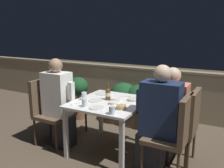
# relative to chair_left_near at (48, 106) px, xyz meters

# --- Properties ---
(ground_plane) EXTENTS (16.00, 16.00, 0.00)m
(ground_plane) POSITION_rel_chair_left_near_xyz_m (0.91, 0.18, -0.55)
(ground_plane) COLOR brown
(parapet_wall) EXTENTS (9.00, 0.18, 0.91)m
(parapet_wall) POSITION_rel_chair_left_near_xyz_m (0.91, 1.86, -0.09)
(parapet_wall) COLOR gray
(parapet_wall) RESTS_ON ground_plane
(dining_table) EXTENTS (0.89, 0.96, 0.70)m
(dining_table) POSITION_rel_chair_left_near_xyz_m (0.91, 0.18, 0.06)
(dining_table) COLOR white
(dining_table) RESTS_ON ground_plane
(planter_hedge) EXTENTS (1.11, 0.47, 0.73)m
(planter_hedge) POSITION_rel_chair_left_near_xyz_m (0.93, 1.19, -0.15)
(planter_hedge) COLOR brown
(planter_hedge) RESTS_ON ground_plane
(chair_left_near) EXTENTS (0.46, 0.46, 0.94)m
(chair_left_near) POSITION_rel_chair_left_near_xyz_m (0.00, 0.00, 0.00)
(chair_left_near) COLOR brown
(chair_left_near) RESTS_ON ground_plane
(person_white_polo) EXTENTS (0.47, 0.26, 1.25)m
(person_white_polo) POSITION_rel_chair_left_near_xyz_m (0.21, 0.00, 0.08)
(person_white_polo) COLOR #282833
(person_white_polo) RESTS_ON ground_plane
(chair_left_far) EXTENTS (0.46, 0.46, 0.94)m
(chair_left_far) POSITION_rel_chair_left_near_xyz_m (-0.04, 0.35, 0.00)
(chair_left_far) COLOR brown
(chair_left_far) RESTS_ON ground_plane
(chair_right_near) EXTENTS (0.46, 0.46, 0.94)m
(chair_right_near) POSITION_rel_chair_left_near_xyz_m (1.83, 0.03, 0.00)
(chair_right_near) COLOR brown
(chair_right_near) RESTS_ON ground_plane
(person_navy_jumper) EXTENTS (0.50, 0.26, 1.26)m
(person_navy_jumper) POSITION_rel_chair_left_near_xyz_m (1.62, 0.03, 0.08)
(person_navy_jumper) COLOR #282833
(person_navy_jumper) RESTS_ON ground_plane
(chair_right_far) EXTENTS (0.46, 0.46, 0.94)m
(chair_right_far) POSITION_rel_chair_left_near_xyz_m (1.87, 0.33, 0.00)
(chair_right_far) COLOR brown
(chair_right_far) RESTS_ON ground_plane
(person_coral_top) EXTENTS (0.48, 0.26, 1.19)m
(person_coral_top) POSITION_rel_chair_left_near_xyz_m (1.65, 0.33, 0.05)
(person_coral_top) COLOR #282833
(person_coral_top) RESTS_ON ground_plane
(beer_bottle) EXTENTS (0.07, 0.07, 0.23)m
(beer_bottle) POSITION_rel_chair_left_near_xyz_m (0.86, 0.23, 0.24)
(beer_bottle) COLOR brown
(beer_bottle) RESTS_ON dining_table
(plate_0) EXTENTS (0.19, 0.19, 0.01)m
(plate_0) POSITION_rel_chair_left_near_xyz_m (0.91, -0.13, 0.16)
(plate_0) COLOR silver
(plate_0) RESTS_ON dining_table
(plate_1) EXTENTS (0.24, 0.24, 0.01)m
(plate_1) POSITION_rel_chair_left_near_xyz_m (0.65, 0.48, 0.16)
(plate_1) COLOR silver
(plate_1) RESTS_ON dining_table
(plate_2) EXTENTS (0.20, 0.20, 0.01)m
(plate_2) POSITION_rel_chair_left_near_xyz_m (0.74, 0.12, 0.16)
(plate_2) COLOR silver
(plate_2) RESTS_ON dining_table
(bowl_0) EXTENTS (0.12, 0.12, 0.03)m
(bowl_0) POSITION_rel_chair_left_near_xyz_m (1.01, 0.11, 0.17)
(bowl_0) COLOR silver
(bowl_0) RESTS_ON dining_table
(bowl_1) EXTENTS (0.12, 0.12, 0.04)m
(bowl_1) POSITION_rel_chair_left_near_xyz_m (0.97, 0.23, 0.17)
(bowl_1) COLOR silver
(bowl_1) RESTS_ON dining_table
(bowl_2) EXTENTS (0.15, 0.15, 0.04)m
(bowl_2) POSITION_rel_chair_left_near_xyz_m (1.18, 0.36, 0.17)
(bowl_2) COLOR beige
(bowl_2) RESTS_ON dining_table
(bowl_3) EXTENTS (0.12, 0.12, 0.05)m
(bowl_3) POSITION_rel_chair_left_near_xyz_m (1.19, -0.02, 0.18)
(bowl_3) COLOR tan
(bowl_3) RESTS_ON dining_table
(glass_cup_0) EXTENTS (0.06, 0.06, 0.09)m
(glass_cup_0) POSITION_rel_chair_left_near_xyz_m (0.75, -0.16, 0.20)
(glass_cup_0) COLOR silver
(glass_cup_0) RESTS_ON dining_table
(glass_cup_1) EXTENTS (0.07, 0.07, 0.11)m
(glass_cup_1) POSITION_rel_chair_left_near_xyz_m (0.58, 0.08, 0.21)
(glass_cup_1) COLOR silver
(glass_cup_1) RESTS_ON dining_table
(glass_cup_2) EXTENTS (0.07, 0.07, 0.09)m
(glass_cup_2) POSITION_rel_chair_left_near_xyz_m (1.18, -0.23, 0.20)
(glass_cup_2) COLOR silver
(glass_cup_2) RESTS_ON dining_table
(fork_0) EXTENTS (0.14, 0.13, 0.01)m
(fork_0) POSITION_rel_chair_left_near_xyz_m (1.00, 0.46, 0.16)
(fork_0) COLOR silver
(fork_0) RESTS_ON dining_table
(fork_1) EXTENTS (0.09, 0.16, 0.01)m
(fork_1) POSITION_rel_chair_left_near_xyz_m (0.60, -0.11, 0.16)
(fork_1) COLOR silver
(fork_1) RESTS_ON dining_table
(potted_plant) EXTENTS (0.38, 0.38, 0.78)m
(potted_plant) POSITION_rel_chair_left_near_xyz_m (-0.21, 1.00, -0.07)
(potted_plant) COLOR brown
(potted_plant) RESTS_ON ground_plane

